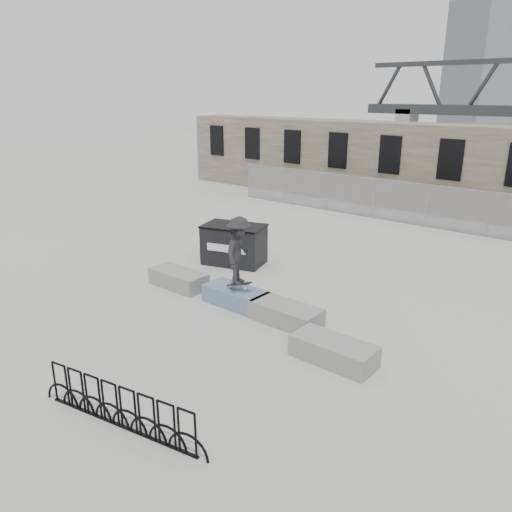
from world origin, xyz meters
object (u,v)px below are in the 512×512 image
Objects in this scene: planter_center_left at (236,296)px; planter_offset at (334,350)px; bike_rack at (119,407)px; dumpster at (234,244)px; skateboarder at (239,251)px; planter_center_right at (286,313)px; planter_far_left at (178,278)px.

planter_center_left and planter_offset have the same top height.
dumpster is at bearing 119.57° from bike_rack.
planter_center_left is at bearing 111.01° from bike_rack.
planter_offset is 4.16m from skateboarder.
bike_rack reaches higher than planter_center_left.
planter_offset is 7.62m from dumpster.
planter_center_right is 0.79× the size of dumpster.
planter_center_right is at bearing -110.18° from skateboarder.
planter_center_left is at bearing 2.37° from planter_far_left.
bike_rack is at bearing -50.32° from planter_far_left.
dumpster reaches higher than planter_far_left.
planter_far_left and planter_center_right have the same top height.
planter_center_right is 0.50× the size of bike_rack.
bike_rack is at bearing -78.20° from dumpster.
bike_rack is (2.17, -5.65, 0.15)m from planter_center_left.
planter_center_right is (4.32, 0.07, 0.00)m from planter_far_left.
dumpster is at bearing 93.84° from planter_far_left.
planter_offset is at bearing -23.97° from planter_center_right.
planter_offset is (6.41, -0.87, 0.00)m from planter_far_left.
planter_center_right is 2.29m from planter_offset.
planter_far_left is at bearing 129.68° from bike_rack.
skateboarder is at bearing 166.45° from planter_offset.
dumpster is at bearing 147.77° from planter_center_right.
bike_rack is at bearing -87.05° from planter_center_right.
planter_center_left is (2.44, 0.10, 0.00)m from planter_far_left.
bike_rack is at bearing 178.68° from skateboarder.
dumpster is (-4.51, 2.84, 0.45)m from planter_center_right.
planter_center_left is 3.87m from dumpster.
bike_rack is (4.80, -8.46, -0.30)m from dumpster.
skateboarder is at bearing 1.03° from planter_far_left.
planter_far_left is 1.00× the size of planter_offset.
planter_center_left is 0.50× the size of bike_rack.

